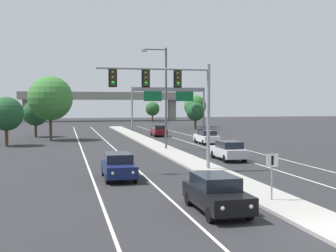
{
  "coord_description": "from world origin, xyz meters",
  "views": [
    {
      "loc": [
        -9.62,
        -13.44,
        4.64
      ],
      "look_at": [
        -3.2,
        13.82,
        3.2
      ],
      "focal_mm": 46.95,
      "sensor_mm": 36.0,
      "label": 1
    }
  ],
  "objects_px": {
    "car_receding_silver": "(228,150)",
    "tree_far_right_b": "(195,112)",
    "car_oncoming_black": "(216,193)",
    "car_oncoming_navy": "(118,166)",
    "overhead_signal_mast": "(171,91)",
    "street_lamp_median": "(164,92)",
    "tree_far_right_c": "(195,106)",
    "highway_sign_gantry": "(169,95)",
    "tree_far_left_a": "(36,113)",
    "tree_far_left_c": "(50,98)",
    "median_sign_post": "(272,169)",
    "tree_far_left_b": "(6,114)",
    "car_receding_darkred": "(159,130)",
    "tree_far_right_a": "(153,109)",
    "car_receding_white": "(206,137)"
  },
  "relations": [
    {
      "from": "car_oncoming_black",
      "to": "car_receding_darkred",
      "type": "relative_size",
      "value": 0.99
    },
    {
      "from": "tree_far_left_b",
      "to": "tree_far_left_c",
      "type": "relative_size",
      "value": 0.66
    },
    {
      "from": "tree_far_left_a",
      "to": "tree_far_right_a",
      "type": "distance_m",
      "value": 51.34
    },
    {
      "from": "street_lamp_median",
      "to": "tree_far_right_c",
      "type": "height_order",
      "value": "street_lamp_median"
    },
    {
      "from": "car_receding_white",
      "to": "car_receding_darkred",
      "type": "distance_m",
      "value": 13.2
    },
    {
      "from": "car_oncoming_navy",
      "to": "highway_sign_gantry",
      "type": "xyz_separation_m",
      "value": [
        14.65,
        48.41,
        5.34
      ]
    },
    {
      "from": "tree_far_right_c",
      "to": "highway_sign_gantry",
      "type": "bearing_deg",
      "value": -131.27
    },
    {
      "from": "street_lamp_median",
      "to": "tree_far_left_a",
      "type": "xyz_separation_m",
      "value": [
        -13.55,
        20.64,
        -2.49
      ]
    },
    {
      "from": "car_oncoming_black",
      "to": "car_receding_silver",
      "type": "distance_m",
      "value": 17.39
    },
    {
      "from": "car_receding_silver",
      "to": "tree_far_left_c",
      "type": "xyz_separation_m",
      "value": [
        -14.75,
        23.63,
        4.48
      ]
    },
    {
      "from": "tree_far_left_b",
      "to": "tree_far_left_a",
      "type": "bearing_deg",
      "value": 79.71
    },
    {
      "from": "median_sign_post",
      "to": "car_oncoming_navy",
      "type": "xyz_separation_m",
      "value": [
        -6.19,
        8.14,
        -0.77
      ]
    },
    {
      "from": "tree_far_right_c",
      "to": "tree_far_left_a",
      "type": "bearing_deg",
      "value": -145.09
    },
    {
      "from": "median_sign_post",
      "to": "car_oncoming_black",
      "type": "height_order",
      "value": "median_sign_post"
    },
    {
      "from": "tree_far_left_b",
      "to": "tree_far_right_b",
      "type": "height_order",
      "value": "tree_far_left_b"
    },
    {
      "from": "overhead_signal_mast",
      "to": "car_receding_silver",
      "type": "height_order",
      "value": "overhead_signal_mast"
    },
    {
      "from": "street_lamp_median",
      "to": "tree_far_right_c",
      "type": "xyz_separation_m",
      "value": [
        15.6,
        40.98,
        -1.67
      ]
    },
    {
      "from": "median_sign_post",
      "to": "street_lamp_median",
      "type": "bearing_deg",
      "value": 89.41
    },
    {
      "from": "median_sign_post",
      "to": "car_receding_silver",
      "type": "xyz_separation_m",
      "value": [
        3.63,
        14.99,
        -0.77
      ]
    },
    {
      "from": "overhead_signal_mast",
      "to": "highway_sign_gantry",
      "type": "distance_m",
      "value": 47.64
    },
    {
      "from": "overhead_signal_mast",
      "to": "tree_far_left_a",
      "type": "xyz_separation_m",
      "value": [
        -10.9,
        34.46,
        -2.18
      ]
    },
    {
      "from": "car_oncoming_black",
      "to": "car_oncoming_navy",
      "type": "distance_m",
      "value": 9.69
    },
    {
      "from": "car_oncoming_black",
      "to": "car_receding_white",
      "type": "xyz_separation_m",
      "value": [
        9.53,
        30.2,
        0.0
      ]
    },
    {
      "from": "car_receding_silver",
      "to": "tree_far_right_b",
      "type": "height_order",
      "value": "tree_far_right_b"
    },
    {
      "from": "tree_far_left_c",
      "to": "tree_far_left_a",
      "type": "bearing_deg",
      "value": 109.97
    },
    {
      "from": "overhead_signal_mast",
      "to": "street_lamp_median",
      "type": "distance_m",
      "value": 14.07
    },
    {
      "from": "overhead_signal_mast",
      "to": "tree_far_left_a",
      "type": "relative_size",
      "value": 1.53
    },
    {
      "from": "car_receding_white",
      "to": "tree_far_right_a",
      "type": "distance_m",
      "value": 60.42
    },
    {
      "from": "highway_sign_gantry",
      "to": "tree_far_right_c",
      "type": "distance_m",
      "value": 11.38
    },
    {
      "from": "overhead_signal_mast",
      "to": "tree_far_right_a",
      "type": "distance_m",
      "value": 80.43
    },
    {
      "from": "street_lamp_median",
      "to": "car_receding_white",
      "type": "xyz_separation_m",
      "value": [
        6.18,
        5.17,
        -4.97
      ]
    },
    {
      "from": "overhead_signal_mast",
      "to": "tree_far_right_a",
      "type": "bearing_deg",
      "value": 79.65
    },
    {
      "from": "overhead_signal_mast",
      "to": "tree_far_right_c",
      "type": "relative_size",
      "value": 1.23
    },
    {
      "from": "car_oncoming_black",
      "to": "tree_far_left_c",
      "type": "relative_size",
      "value": 0.55
    },
    {
      "from": "car_oncoming_black",
      "to": "highway_sign_gantry",
      "type": "height_order",
      "value": "highway_sign_gantry"
    },
    {
      "from": "car_oncoming_black",
      "to": "tree_far_right_c",
      "type": "relative_size",
      "value": 0.71
    },
    {
      "from": "car_oncoming_navy",
      "to": "car_receding_white",
      "type": "bearing_deg",
      "value": 59.03
    },
    {
      "from": "street_lamp_median",
      "to": "car_oncoming_navy",
      "type": "xyz_separation_m",
      "value": [
        -6.43,
        -15.85,
        -4.97
      ]
    },
    {
      "from": "tree_far_left_b",
      "to": "car_oncoming_black",
      "type": "bearing_deg",
      "value": -69.31
    },
    {
      "from": "overhead_signal_mast",
      "to": "tree_far_right_b",
      "type": "height_order",
      "value": "overhead_signal_mast"
    },
    {
      "from": "highway_sign_gantry",
      "to": "overhead_signal_mast",
      "type": "bearing_deg",
      "value": -103.17
    },
    {
      "from": "car_receding_darkred",
      "to": "tree_far_left_a",
      "type": "bearing_deg",
      "value": 171.32
    },
    {
      "from": "tree_far_left_c",
      "to": "tree_far_left_a",
      "type": "xyz_separation_m",
      "value": [
        -2.18,
        6.01,
        -1.99
      ]
    },
    {
      "from": "car_receding_white",
      "to": "car_receding_darkred",
      "type": "relative_size",
      "value": 0.99
    },
    {
      "from": "car_oncoming_black",
      "to": "tree_far_right_c",
      "type": "height_order",
      "value": "tree_far_right_c"
    },
    {
      "from": "median_sign_post",
      "to": "tree_far_left_c",
      "type": "height_order",
      "value": "tree_far_left_c"
    },
    {
      "from": "median_sign_post",
      "to": "tree_far_left_c",
      "type": "distance_m",
      "value": 40.36
    },
    {
      "from": "tree_far_right_b",
      "to": "tree_far_left_c",
      "type": "bearing_deg",
      "value": -142.68
    },
    {
      "from": "car_oncoming_navy",
      "to": "tree_far_left_b",
      "type": "xyz_separation_m",
      "value": [
        -9.4,
        23.88,
        2.69
      ]
    },
    {
      "from": "tree_far_right_b",
      "to": "tree_far_right_a",
      "type": "bearing_deg",
      "value": 92.91
    }
  ]
}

